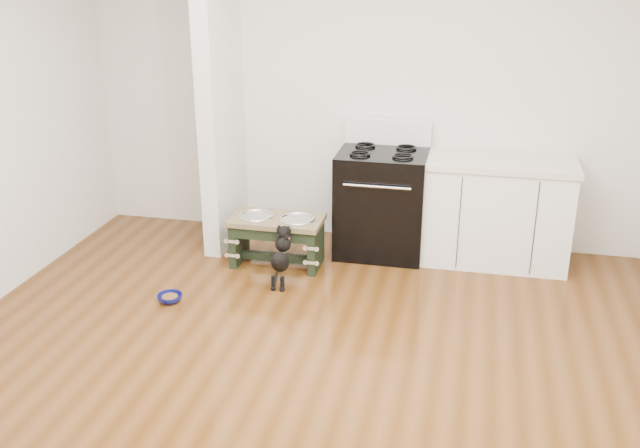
{
  "coord_description": "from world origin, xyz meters",
  "views": [
    {
      "loc": [
        1.01,
        -3.7,
        2.55
      ],
      "look_at": [
        -0.14,
        1.42,
        0.51
      ],
      "focal_mm": 40.0,
      "sensor_mm": 36.0,
      "label": 1
    }
  ],
  "objects": [
    {
      "name": "dog_feeder",
      "position": [
        -0.57,
        1.67,
        0.3
      ],
      "size": [
        0.78,
        0.42,
        0.44
      ],
      "color": "black",
      "rests_on": "ground"
    },
    {
      "name": "floor_bowl",
      "position": [
        -1.19,
        0.83,
        0.03
      ],
      "size": [
        0.24,
        0.24,
        0.06
      ],
      "rotation": [
        0.0,
        0.0,
        -0.31
      ],
      "color": "#0D115B",
      "rests_on": "ground"
    },
    {
      "name": "cabinet_run",
      "position": [
        1.23,
        2.18,
        0.45
      ],
      "size": [
        1.24,
        0.64,
        0.91
      ],
      "color": "white",
      "rests_on": "ground"
    },
    {
      "name": "room_shell",
      "position": [
        0.0,
        0.0,
        1.62
      ],
      "size": [
        5.0,
        5.0,
        5.0
      ],
      "color": "silver",
      "rests_on": "ground"
    },
    {
      "name": "puppy",
      "position": [
        -0.43,
        1.31,
        0.26
      ],
      "size": [
        0.14,
        0.4,
        0.47
      ],
      "color": "black",
      "rests_on": "ground"
    },
    {
      "name": "oven_range",
      "position": [
        0.25,
        2.16,
        0.48
      ],
      "size": [
        0.76,
        0.69,
        1.14
      ],
      "color": "black",
      "rests_on": "ground"
    },
    {
      "name": "partition_wall",
      "position": [
        -1.18,
        2.1,
        1.35
      ],
      "size": [
        0.15,
        0.8,
        2.7
      ],
      "primitive_type": "cube",
      "color": "silver",
      "rests_on": "ground"
    },
    {
      "name": "ground",
      "position": [
        0.0,
        0.0,
        0.0
      ],
      "size": [
        5.0,
        5.0,
        0.0
      ],
      "primitive_type": "plane",
      "color": "#4C2A0D",
      "rests_on": "ground"
    }
  ]
}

